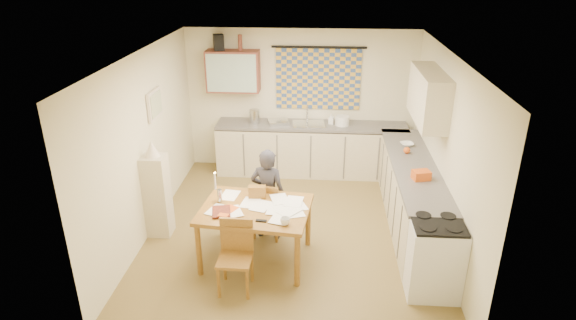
# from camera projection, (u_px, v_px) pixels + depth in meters

# --- Properties ---
(floor) EXTENTS (4.00, 4.50, 0.02)m
(floor) POSITION_uv_depth(u_px,v_px,m) (292.00, 229.00, 6.93)
(floor) COLOR brown
(floor) RESTS_ON ground
(ceiling) EXTENTS (4.00, 4.50, 0.02)m
(ceiling) POSITION_uv_depth(u_px,v_px,m) (293.00, 54.00, 5.93)
(ceiling) COLOR white
(ceiling) RESTS_ON floor
(wall_back) EXTENTS (4.00, 0.02, 2.50)m
(wall_back) POSITION_uv_depth(u_px,v_px,m) (301.00, 101.00, 8.50)
(wall_back) COLOR beige
(wall_back) RESTS_ON floor
(wall_front) EXTENTS (4.00, 0.02, 2.50)m
(wall_front) POSITION_uv_depth(u_px,v_px,m) (276.00, 241.00, 4.36)
(wall_front) COLOR beige
(wall_front) RESTS_ON floor
(wall_left) EXTENTS (0.02, 4.50, 2.50)m
(wall_left) POSITION_uv_depth(u_px,v_px,m) (146.00, 144.00, 6.56)
(wall_left) COLOR beige
(wall_left) RESTS_ON floor
(wall_right) EXTENTS (0.02, 4.50, 2.50)m
(wall_right) POSITION_uv_depth(u_px,v_px,m) (445.00, 152.00, 6.29)
(wall_right) COLOR beige
(wall_right) RESTS_ON floor
(window_blind) EXTENTS (1.45, 0.03, 1.05)m
(window_blind) POSITION_uv_depth(u_px,v_px,m) (318.00, 79.00, 8.28)
(window_blind) COLOR #2E4A81
(window_blind) RESTS_ON wall_back
(curtain_rod) EXTENTS (1.60, 0.04, 0.04)m
(curtain_rod) POSITION_uv_depth(u_px,v_px,m) (319.00, 47.00, 8.05)
(curtain_rod) COLOR black
(curtain_rod) RESTS_ON wall_back
(wall_cabinet) EXTENTS (0.90, 0.34, 0.70)m
(wall_cabinet) POSITION_uv_depth(u_px,v_px,m) (233.00, 71.00, 8.19)
(wall_cabinet) COLOR brown
(wall_cabinet) RESTS_ON wall_back
(wall_cabinet_glass) EXTENTS (0.84, 0.02, 0.64)m
(wall_cabinet_glass) POSITION_uv_depth(u_px,v_px,m) (231.00, 73.00, 8.04)
(wall_cabinet_glass) COLOR #99B2A5
(wall_cabinet_glass) RESTS_ON wall_back
(upper_cabinet_right) EXTENTS (0.34, 1.30, 0.70)m
(upper_cabinet_right) POSITION_uv_depth(u_px,v_px,m) (429.00, 96.00, 6.57)
(upper_cabinet_right) COLOR #BDB18D
(upper_cabinet_right) RESTS_ON wall_right
(framed_print) EXTENTS (0.04, 0.50, 0.40)m
(framed_print) POSITION_uv_depth(u_px,v_px,m) (155.00, 104.00, 6.75)
(framed_print) COLOR beige
(framed_print) RESTS_ON wall_left
(print_canvas) EXTENTS (0.01, 0.42, 0.32)m
(print_canvas) POSITION_uv_depth(u_px,v_px,m) (156.00, 104.00, 6.75)
(print_canvas) COLOR beige
(print_canvas) RESTS_ON wall_left
(counter_back) EXTENTS (3.30, 0.62, 0.92)m
(counter_back) POSITION_uv_depth(u_px,v_px,m) (311.00, 149.00, 8.52)
(counter_back) COLOR #BDB18D
(counter_back) RESTS_ON floor
(counter_right) EXTENTS (0.62, 2.95, 0.92)m
(counter_right) POSITION_uv_depth(u_px,v_px,m) (411.00, 194.00, 6.94)
(counter_right) COLOR #BDB18D
(counter_right) RESTS_ON floor
(stove) EXTENTS (0.59, 0.59, 0.92)m
(stove) POSITION_uv_depth(u_px,v_px,m) (433.00, 257.00, 5.50)
(stove) COLOR white
(stove) RESTS_ON floor
(sink) EXTENTS (0.60, 0.51, 0.10)m
(sink) POSITION_uv_depth(u_px,v_px,m) (309.00, 126.00, 8.35)
(sink) COLOR silver
(sink) RESTS_ON counter_back
(tap) EXTENTS (0.03, 0.03, 0.28)m
(tap) POSITION_uv_depth(u_px,v_px,m) (307.00, 113.00, 8.45)
(tap) COLOR silver
(tap) RESTS_ON counter_back
(dish_rack) EXTENTS (0.42, 0.38, 0.06)m
(dish_rack) POSITION_uv_depth(u_px,v_px,m) (278.00, 122.00, 8.36)
(dish_rack) COLOR silver
(dish_rack) RESTS_ON counter_back
(kettle) EXTENTS (0.19, 0.19, 0.24)m
(kettle) POSITION_uv_depth(u_px,v_px,m) (255.00, 116.00, 8.35)
(kettle) COLOR silver
(kettle) RESTS_ON counter_back
(mixing_bowl) EXTENTS (0.32, 0.32, 0.16)m
(mixing_bowl) POSITION_uv_depth(u_px,v_px,m) (342.00, 121.00, 8.26)
(mixing_bowl) COLOR white
(mixing_bowl) RESTS_ON counter_back
(soap_bottle) EXTENTS (0.12, 0.12, 0.18)m
(soap_bottle) POSITION_uv_depth(u_px,v_px,m) (331.00, 119.00, 8.32)
(soap_bottle) COLOR white
(soap_bottle) RESTS_ON counter_back
(bowl) EXTENTS (0.28, 0.28, 0.05)m
(bowl) POSITION_uv_depth(u_px,v_px,m) (407.00, 144.00, 7.40)
(bowl) COLOR white
(bowl) RESTS_ON counter_right
(orange_bag) EXTENTS (0.25, 0.21, 0.12)m
(orange_bag) POSITION_uv_depth(u_px,v_px,m) (421.00, 175.00, 6.29)
(orange_bag) COLOR #D15215
(orange_bag) RESTS_ON counter_right
(fruit_orange) EXTENTS (0.10, 0.10, 0.10)m
(fruit_orange) POSITION_uv_depth(u_px,v_px,m) (407.00, 150.00, 7.10)
(fruit_orange) COLOR #D15215
(fruit_orange) RESTS_ON counter_right
(speaker) EXTENTS (0.22, 0.24, 0.26)m
(speaker) POSITION_uv_depth(u_px,v_px,m) (219.00, 42.00, 8.02)
(speaker) COLOR black
(speaker) RESTS_ON wall_cabinet
(bottle_green) EXTENTS (0.08, 0.08, 0.26)m
(bottle_green) POSITION_uv_depth(u_px,v_px,m) (222.00, 42.00, 8.01)
(bottle_green) COLOR #195926
(bottle_green) RESTS_ON wall_cabinet
(bottle_brown) EXTENTS (0.08, 0.08, 0.26)m
(bottle_brown) POSITION_uv_depth(u_px,v_px,m) (240.00, 43.00, 7.99)
(bottle_brown) COLOR brown
(bottle_brown) RESTS_ON wall_cabinet
(dining_table) EXTENTS (1.43, 1.15, 0.75)m
(dining_table) POSITION_uv_depth(u_px,v_px,m) (256.00, 233.00, 6.10)
(dining_table) COLOR brown
(dining_table) RESTS_ON floor
(chair_far) EXTENTS (0.44, 0.44, 0.83)m
(chair_far) POSITION_uv_depth(u_px,v_px,m) (268.00, 219.00, 6.67)
(chair_far) COLOR brown
(chair_far) RESTS_ON floor
(chair_near) EXTENTS (0.39, 0.39, 0.86)m
(chair_near) POSITION_uv_depth(u_px,v_px,m) (236.00, 269.00, 5.60)
(chair_near) COLOR brown
(chair_near) RESTS_ON floor
(person) EXTENTS (0.59, 0.49, 1.31)m
(person) POSITION_uv_depth(u_px,v_px,m) (268.00, 194.00, 6.50)
(person) COLOR black
(person) RESTS_ON floor
(shelf_stand) EXTENTS (0.32, 0.30, 1.18)m
(shelf_stand) POSITION_uv_depth(u_px,v_px,m) (157.00, 196.00, 6.59)
(shelf_stand) COLOR #BDB18D
(shelf_stand) RESTS_ON floor
(lampshade) EXTENTS (0.20, 0.20, 0.22)m
(lampshade) POSITION_uv_depth(u_px,v_px,m) (152.00, 149.00, 6.31)
(lampshade) COLOR beige
(lampshade) RESTS_ON shelf_stand
(letter_rack) EXTENTS (0.23, 0.11, 0.16)m
(letter_rack) POSITION_uv_depth(u_px,v_px,m) (257.00, 192.00, 6.17)
(letter_rack) COLOR brown
(letter_rack) RESTS_ON dining_table
(mug) EXTENTS (0.12, 0.12, 0.09)m
(mug) POSITION_uv_depth(u_px,v_px,m) (285.00, 221.00, 5.57)
(mug) COLOR white
(mug) RESTS_ON dining_table
(magazine) EXTENTS (0.33, 0.38, 0.03)m
(magazine) POSITION_uv_depth(u_px,v_px,m) (212.00, 212.00, 5.82)
(magazine) COLOR maroon
(magazine) RESTS_ON dining_table
(book) EXTENTS (0.37, 0.38, 0.02)m
(book) POSITION_uv_depth(u_px,v_px,m) (223.00, 208.00, 5.92)
(book) COLOR #D15215
(book) RESTS_ON dining_table
(orange_box) EXTENTS (0.13, 0.10, 0.04)m
(orange_box) POSITION_uv_depth(u_px,v_px,m) (223.00, 216.00, 5.72)
(orange_box) COLOR #D15215
(orange_box) RESTS_ON dining_table
(eyeglasses) EXTENTS (0.13, 0.05, 0.02)m
(eyeglasses) POSITION_uv_depth(u_px,v_px,m) (261.00, 221.00, 5.65)
(eyeglasses) COLOR black
(eyeglasses) RESTS_ON dining_table
(candle_holder) EXTENTS (0.07, 0.07, 0.18)m
(candle_holder) POSITION_uv_depth(u_px,v_px,m) (220.00, 196.00, 6.05)
(candle_holder) COLOR silver
(candle_holder) RESTS_ON dining_table
(candle) EXTENTS (0.03, 0.03, 0.22)m
(candle) POSITION_uv_depth(u_px,v_px,m) (215.00, 181.00, 5.98)
(candle) COLOR white
(candle) RESTS_ON dining_table
(candle_flame) EXTENTS (0.02, 0.02, 0.02)m
(candle_flame) POSITION_uv_depth(u_px,v_px,m) (215.00, 173.00, 5.92)
(candle_flame) COLOR #FFCC66
(candle_flame) RESTS_ON dining_table
(papers) EXTENTS (1.26, 0.89, 0.02)m
(papers) POSITION_uv_depth(u_px,v_px,m) (267.00, 207.00, 5.96)
(papers) COLOR white
(papers) RESTS_ON dining_table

